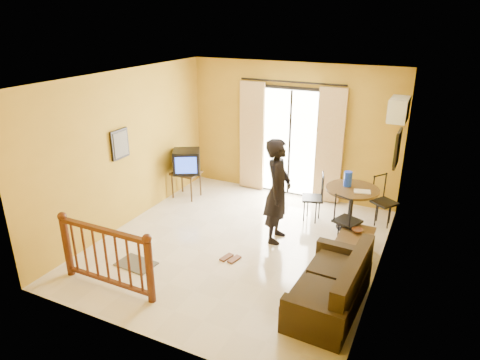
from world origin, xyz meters
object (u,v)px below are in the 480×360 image
at_px(coffee_table, 354,244).
at_px(sofa, 333,289).
at_px(standing_person, 278,191).
at_px(dining_table, 352,197).
at_px(television, 187,161).

distance_m(coffee_table, sofa, 1.36).
xyz_separation_m(coffee_table, standing_person, (-1.35, 0.08, 0.63)).
relative_size(coffee_table, sofa, 0.54).
bearing_deg(sofa, standing_person, 135.66).
bearing_deg(standing_person, sofa, -143.17).
height_order(dining_table, standing_person, standing_person).
xyz_separation_m(dining_table, standing_person, (-1.05, -0.97, 0.28)).
bearing_deg(television, standing_person, -49.70).
xyz_separation_m(dining_table, coffee_table, (0.30, -1.05, -0.35)).
xyz_separation_m(sofa, standing_person, (-1.35, 1.44, 0.61)).
bearing_deg(coffee_table, sofa, -89.91).
bearing_deg(coffee_table, television, 165.29).
xyz_separation_m(dining_table, sofa, (0.30, -2.41, -0.32)).
height_order(dining_table, coffee_table, dining_table).
height_order(coffee_table, standing_person, standing_person).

